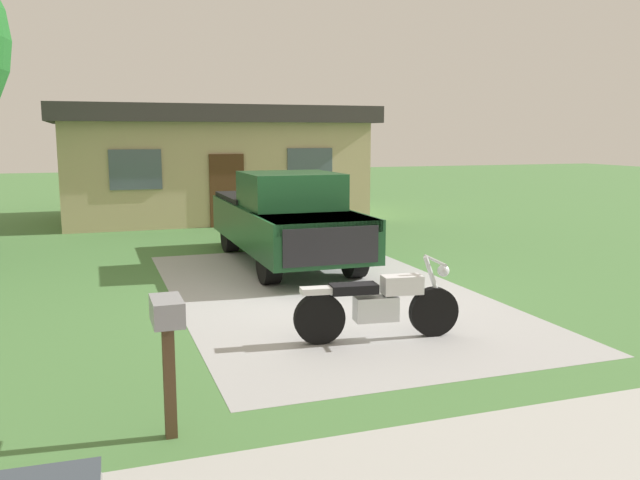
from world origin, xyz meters
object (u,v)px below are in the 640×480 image
at_px(pickup_truck, 284,217).
at_px(neighbor_house, 211,162).
at_px(mailbox, 168,330).
at_px(motorcycle, 379,304).

distance_m(pickup_truck, neighbor_house, 8.31).
bearing_deg(neighbor_house, mailbox, -101.26).
height_order(pickup_truck, mailbox, pickup_truck).
relative_size(motorcycle, mailbox, 1.75).
relative_size(motorcycle, neighbor_house, 0.23).
bearing_deg(motorcycle, mailbox, -145.65).
bearing_deg(pickup_truck, motorcycle, -93.22).
height_order(motorcycle, neighbor_house, neighbor_house).
bearing_deg(motorcycle, neighbor_house, 88.98).
distance_m(mailbox, neighbor_house, 16.06).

